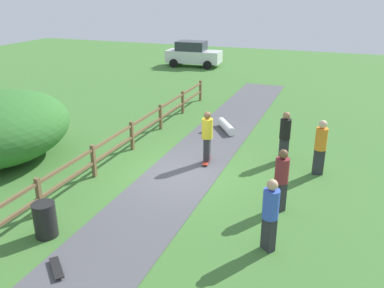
% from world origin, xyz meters
% --- Properties ---
extents(ground_plane, '(60.00, 60.00, 0.00)m').
position_xyz_m(ground_plane, '(0.00, 0.00, 0.00)').
color(ground_plane, '#427533').
extents(asphalt_path, '(2.40, 28.00, 0.02)m').
position_xyz_m(asphalt_path, '(0.00, 0.00, 0.01)').
color(asphalt_path, '#515156').
rests_on(asphalt_path, ground_plane).
extents(wooden_fence, '(0.12, 18.12, 1.10)m').
position_xyz_m(wooden_fence, '(-2.60, 0.00, 0.67)').
color(wooden_fence, brown).
rests_on(wooden_fence, ground_plane).
extents(trash_bin, '(0.56, 0.56, 0.90)m').
position_xyz_m(trash_bin, '(-1.80, -4.62, 0.45)').
color(trash_bin, black).
rests_on(trash_bin, ground_plane).
extents(skater_riding, '(0.43, 0.82, 1.86)m').
position_xyz_m(skater_riding, '(0.48, 1.05, 1.06)').
color(skater_riding, '#B23326').
rests_on(skater_riding, asphalt_path).
extents(skater_fallen, '(1.44, 1.47, 0.36)m').
position_xyz_m(skater_fallen, '(0.09, 4.57, 0.20)').
color(skater_fallen, white).
rests_on(skater_fallen, asphalt_path).
extents(skateboard_loose, '(0.73, 0.69, 0.08)m').
position_xyz_m(skateboard_loose, '(-0.69, -5.67, 0.09)').
color(skateboard_loose, black).
rests_on(skateboard_loose, asphalt_path).
extents(bystander_black, '(0.46, 0.46, 1.82)m').
position_xyz_m(bystander_black, '(2.96, 2.18, 1.01)').
color(bystander_black, '#2D2D33').
rests_on(bystander_black, ground_plane).
extents(bystander_orange, '(0.49, 0.49, 1.87)m').
position_xyz_m(bystander_orange, '(4.20, 1.50, 1.04)').
color(bystander_orange, '#2D2D33').
rests_on(bystander_orange, ground_plane).
extents(bystander_blue, '(0.54, 0.54, 1.82)m').
position_xyz_m(bystander_blue, '(3.46, -3.23, 1.01)').
color(bystander_blue, '#2D2D33').
rests_on(bystander_blue, ground_plane).
extents(bystander_maroon, '(0.53, 0.53, 1.80)m').
position_xyz_m(bystander_maroon, '(3.40, -1.28, 1.00)').
color(bystander_maroon, '#2D2D33').
rests_on(bystander_maroon, ground_plane).
extents(parked_car_white, '(4.29, 2.19, 1.92)m').
position_xyz_m(parked_car_white, '(-6.60, 18.49, 0.96)').
color(parked_car_white, silver).
rests_on(parked_car_white, ground_plane).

